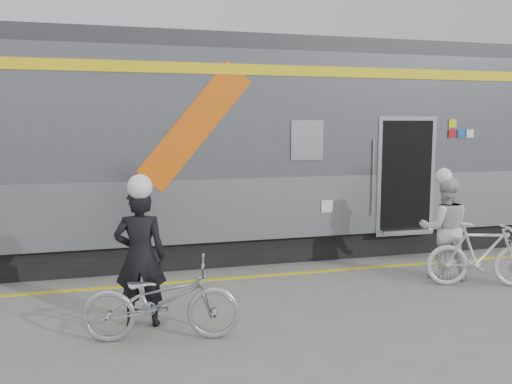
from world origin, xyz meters
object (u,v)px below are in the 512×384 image
object	(u,v)px
bicycle_left	(161,300)
bicycle_right	(481,255)
man	(140,257)
woman	(444,228)

from	to	relation	value
bicycle_left	bicycle_right	size ratio (longest dim) A/B	1.09
man	bicycle_left	world-z (taller)	man
man	bicycle_right	distance (m)	5.26
woman	bicycle_left	bearing A→B (deg)	35.10
man	bicycle_right	xyz separation A→B (m)	(5.24, 0.27, -0.37)
bicycle_left	bicycle_right	distance (m)	5.11
bicycle_right	man	bearing A→B (deg)	111.94
woman	man	bearing A→B (deg)	28.41
man	woman	xyz separation A→B (m)	(4.94, 0.82, -0.04)
man	bicycle_right	bearing A→B (deg)	-166.95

